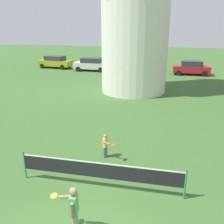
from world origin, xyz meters
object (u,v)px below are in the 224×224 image
object	(u,v)px
tennis_net	(100,171)
parked_car_red	(191,68)
player_near	(74,208)
parked_car_cream	(91,64)
player_far	(106,144)
parked_car_mustard	(55,62)
parked_car_blue	(141,65)

from	to	relation	value
tennis_net	parked_car_red	size ratio (longest dim) A/B	1.43
player_near	parked_car_cream	world-z (taller)	parked_car_cream
player_far	parked_car_mustard	xyz separation A→B (m)	(-11.78, 21.22, 0.21)
player_far	parked_car_mustard	distance (m)	24.27
player_near	parked_car_mustard	distance (m)	28.09
tennis_net	player_near	distance (m)	2.11
tennis_net	player_far	bearing A→B (deg)	97.90
parked_car_cream	parked_car_red	xyz separation A→B (m)	(11.71, -0.08, -0.00)
tennis_net	player_near	world-z (taller)	player_near
parked_car_cream	parked_car_blue	size ratio (longest dim) A/B	1.01
parked_car_mustard	parked_car_blue	bearing A→B (deg)	-2.19
parked_car_mustard	parked_car_red	size ratio (longest dim) A/B	1.12
tennis_net	parked_car_red	xyz separation A→B (m)	(4.80, 22.24, 0.12)
tennis_net	player_far	world-z (taller)	tennis_net
player_near	player_far	xyz separation A→B (m)	(-0.13, 4.23, -0.22)
tennis_net	parked_car_blue	size ratio (longest dim) A/B	1.37
parked_car_mustard	parked_car_blue	xyz separation A→B (m)	(11.17, -0.43, -0.00)
parked_car_blue	parked_car_mustard	bearing A→B (deg)	177.81
player_far	player_near	bearing A→B (deg)	-88.22
player_far	parked_car_cream	size ratio (longest dim) A/B	0.25
parked_car_blue	parked_car_red	xyz separation A→B (m)	(5.71, -0.68, -0.00)
player_far	parked_car_cream	world-z (taller)	parked_car_cream
player_near	parked_car_red	distance (m)	24.84
parked_car_red	player_far	bearing A→B (deg)	-104.22
tennis_net	parked_car_red	distance (m)	22.75
player_far	parked_car_red	distance (m)	20.75
parked_car_mustard	tennis_net	bearing A→B (deg)	-62.64
tennis_net	parked_car_mustard	bearing A→B (deg)	117.36
parked_car_mustard	parked_car_cream	bearing A→B (deg)	-11.15
parked_car_cream	parked_car_red	size ratio (longest dim) A/B	1.04
player_near	parked_car_mustard	bearing A→B (deg)	115.09
player_near	parked_car_blue	xyz separation A→B (m)	(-0.74, 25.02, -0.02)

